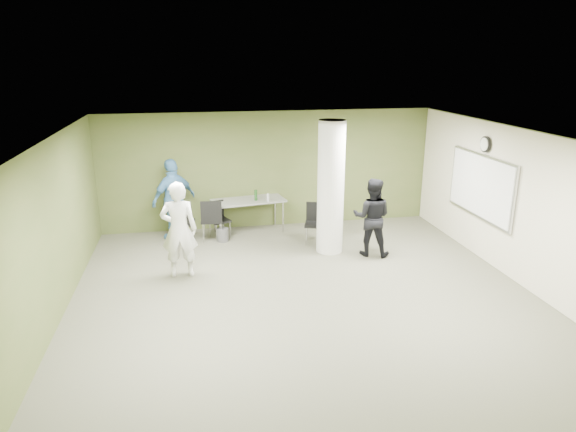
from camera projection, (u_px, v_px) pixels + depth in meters
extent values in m
plane|color=#535242|center=(304.00, 295.00, 9.03)|extent=(8.00, 8.00, 0.00)
plane|color=white|center=(305.00, 136.00, 8.20)|extent=(8.00, 8.00, 0.00)
cube|color=#4A5B2B|center=(269.00, 170.00, 12.37)|extent=(8.00, 2.80, 0.02)
cube|color=#4A5B2B|center=(52.00, 234.00, 7.90)|extent=(0.02, 8.00, 2.80)
cube|color=beige|center=(519.00, 207.00, 9.33)|extent=(0.02, 8.00, 2.80)
cylinder|color=silver|center=(331.00, 188.00, 10.67)|extent=(0.56, 0.56, 2.80)
cube|color=silver|center=(481.00, 186.00, 10.41)|extent=(0.04, 2.30, 1.30)
cube|color=white|center=(480.00, 186.00, 10.40)|extent=(0.02, 2.20, 1.20)
cylinder|color=black|center=(486.00, 144.00, 10.16)|extent=(0.05, 0.32, 0.32)
cylinder|color=white|center=(484.00, 144.00, 10.15)|extent=(0.02, 0.26, 0.26)
cube|color=gray|center=(248.00, 201.00, 12.03)|extent=(1.78, 1.00, 0.04)
cylinder|color=silver|center=(220.00, 224.00, 11.63)|extent=(0.04, 0.04, 0.76)
cylinder|color=silver|center=(283.00, 217.00, 12.13)|extent=(0.04, 0.04, 0.76)
cylinder|color=silver|center=(214.00, 217.00, 12.16)|extent=(0.04, 0.04, 0.76)
cylinder|color=silver|center=(275.00, 210.00, 12.66)|extent=(0.04, 0.04, 0.76)
cylinder|color=#1B4617|center=(256.00, 195.00, 11.93)|extent=(0.07, 0.07, 0.25)
cylinder|color=#B2B2B7|center=(268.00, 197.00, 11.89)|extent=(0.06, 0.06, 0.18)
cylinder|color=#4C4C4C|center=(223.00, 235.00, 11.61)|extent=(0.26, 0.26, 0.30)
cube|color=black|center=(184.00, 223.00, 11.50)|extent=(0.52, 0.52, 0.05)
cube|color=black|center=(181.00, 215.00, 11.23)|extent=(0.44, 0.10, 0.45)
cylinder|color=silver|center=(194.00, 230.00, 11.76)|extent=(0.02, 0.02, 0.43)
cylinder|color=silver|center=(177.00, 230.00, 11.74)|extent=(0.02, 0.02, 0.43)
cylinder|color=silver|center=(192.00, 235.00, 11.40)|extent=(0.02, 0.02, 0.43)
cylinder|color=silver|center=(174.00, 235.00, 11.38)|extent=(0.02, 0.02, 0.43)
cube|color=black|center=(212.00, 220.00, 11.62)|extent=(0.53, 0.53, 0.05)
cube|color=black|center=(211.00, 212.00, 11.33)|extent=(0.46, 0.09, 0.47)
cylinder|color=silver|center=(222.00, 227.00, 11.90)|extent=(0.02, 0.02, 0.45)
cylinder|color=silver|center=(205.00, 228.00, 11.87)|extent=(0.02, 0.02, 0.45)
cylinder|color=silver|center=(221.00, 233.00, 11.52)|extent=(0.02, 0.02, 0.45)
cylinder|color=silver|center=(203.00, 233.00, 11.48)|extent=(0.02, 0.02, 0.45)
cube|color=black|center=(220.00, 221.00, 11.78)|extent=(0.54, 0.54, 0.05)
cube|color=black|center=(216.00, 209.00, 11.86)|extent=(0.38, 0.18, 0.41)
cylinder|color=silver|center=(216.00, 233.00, 11.62)|extent=(0.02, 0.02, 0.39)
cylinder|color=silver|center=(230.00, 230.00, 11.79)|extent=(0.02, 0.02, 0.39)
cylinder|color=silver|center=(210.00, 229.00, 11.89)|extent=(0.02, 0.02, 0.39)
cylinder|color=silver|center=(223.00, 226.00, 12.07)|extent=(0.02, 0.02, 0.39)
cube|color=black|center=(315.00, 224.00, 11.42)|extent=(0.56, 0.56, 0.05)
cube|color=black|center=(316.00, 211.00, 11.54)|extent=(0.42, 0.16, 0.44)
cylinder|color=silver|center=(306.00, 236.00, 11.33)|extent=(0.02, 0.02, 0.42)
cylinder|color=silver|center=(323.00, 237.00, 11.30)|extent=(0.02, 0.02, 0.42)
cylinder|color=silver|center=(307.00, 231.00, 11.68)|extent=(0.02, 0.02, 0.42)
cylinder|color=silver|center=(323.00, 232.00, 11.65)|extent=(0.02, 0.02, 0.42)
imported|color=white|center=(179.00, 230.00, 9.57)|extent=(0.69, 0.47, 1.84)
imported|color=black|center=(372.00, 217.00, 10.64)|extent=(0.99, 0.89, 1.65)
imported|color=teal|center=(174.00, 200.00, 11.54)|extent=(1.16, 1.00, 1.86)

